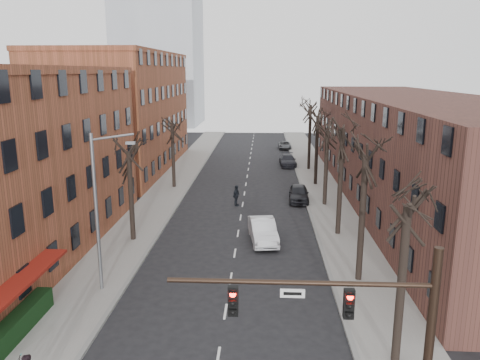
# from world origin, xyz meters

# --- Properties ---
(sidewalk_left) EXTENTS (4.00, 90.00, 0.15)m
(sidewalk_left) POSITION_xyz_m (-8.00, 35.00, 0.07)
(sidewalk_left) COLOR gray
(sidewalk_left) RESTS_ON ground
(sidewalk_right) EXTENTS (4.00, 90.00, 0.15)m
(sidewalk_right) POSITION_xyz_m (8.00, 35.00, 0.07)
(sidewalk_right) COLOR gray
(sidewalk_right) RESTS_ON ground
(building_left_far) EXTENTS (12.00, 28.00, 14.00)m
(building_left_far) POSITION_xyz_m (-16.00, 44.00, 7.00)
(building_left_far) COLOR brown
(building_left_far) RESTS_ON ground
(building_right) EXTENTS (12.00, 50.00, 10.00)m
(building_right) POSITION_xyz_m (16.00, 30.00, 5.00)
(building_right) COLOR #502D25
(building_right) RESTS_ON ground
(awning_left) EXTENTS (1.20, 7.00, 0.15)m
(awning_left) POSITION_xyz_m (-9.40, 6.00, 0.00)
(awning_left) COLOR maroon
(awning_left) RESTS_ON ground
(hedge) EXTENTS (0.80, 6.00, 1.00)m
(hedge) POSITION_xyz_m (-9.50, 5.00, 0.65)
(hedge) COLOR black
(hedge) RESTS_ON sidewalk_left
(tree_right_b) EXTENTS (5.20, 5.20, 10.80)m
(tree_right_b) POSITION_xyz_m (7.60, 12.00, 0.00)
(tree_right_b) COLOR black
(tree_right_b) RESTS_ON ground
(tree_right_c) EXTENTS (5.20, 5.20, 11.60)m
(tree_right_c) POSITION_xyz_m (7.60, 20.00, 0.00)
(tree_right_c) COLOR black
(tree_right_c) RESTS_ON ground
(tree_right_d) EXTENTS (5.20, 5.20, 10.00)m
(tree_right_d) POSITION_xyz_m (7.60, 28.00, 0.00)
(tree_right_d) COLOR black
(tree_right_d) RESTS_ON ground
(tree_right_e) EXTENTS (5.20, 5.20, 10.80)m
(tree_right_e) POSITION_xyz_m (7.60, 36.00, 0.00)
(tree_right_e) COLOR black
(tree_right_e) RESTS_ON ground
(tree_right_f) EXTENTS (5.20, 5.20, 11.60)m
(tree_right_f) POSITION_xyz_m (7.60, 44.00, 0.00)
(tree_right_f) COLOR black
(tree_right_f) RESTS_ON ground
(tree_left_a) EXTENTS (5.20, 5.20, 9.50)m
(tree_left_a) POSITION_xyz_m (-7.60, 18.00, 0.00)
(tree_left_a) COLOR black
(tree_left_a) RESTS_ON ground
(tree_left_b) EXTENTS (5.20, 5.20, 9.50)m
(tree_left_b) POSITION_xyz_m (-7.60, 34.00, 0.00)
(tree_left_b) COLOR black
(tree_left_b) RESTS_ON ground
(signal_mast_arm) EXTENTS (8.14, 0.30, 7.20)m
(signal_mast_arm) POSITION_xyz_m (5.45, -1.00, 4.40)
(signal_mast_arm) COLOR black
(signal_mast_arm) RESTS_ON ground
(streetlight) EXTENTS (2.45, 0.22, 9.03)m
(streetlight) POSITION_xyz_m (-7.03, 10.00, 5.01)
(streetlight) COLOR slate
(streetlight) RESTS_ON ground
(silver_sedan) EXTENTS (2.42, 5.22, 1.66)m
(silver_sedan) POSITION_xyz_m (1.91, 18.38, 0.83)
(silver_sedan) COLOR silver
(silver_sedan) RESTS_ON ground
(parked_car_near) EXTENTS (2.04, 4.68, 1.57)m
(parked_car_near) POSITION_xyz_m (5.30, 29.42, 0.78)
(parked_car_near) COLOR black
(parked_car_near) RESTS_ON ground
(parked_car_mid) EXTENTS (2.18, 5.08, 1.46)m
(parked_car_mid) POSITION_xyz_m (5.10, 46.53, 0.73)
(parked_car_mid) COLOR black
(parked_car_mid) RESTS_ON ground
(parked_car_far) EXTENTS (1.99, 4.26, 1.18)m
(parked_car_far) POSITION_xyz_m (5.30, 60.22, 0.59)
(parked_car_far) COLOR #505357
(parked_car_far) RESTS_ON ground
(pedestrian_crossing) EXTENTS (0.89, 1.24, 1.95)m
(pedestrian_crossing) POSITION_xyz_m (-0.57, 27.54, 0.98)
(pedestrian_crossing) COLOR black
(pedestrian_crossing) RESTS_ON ground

